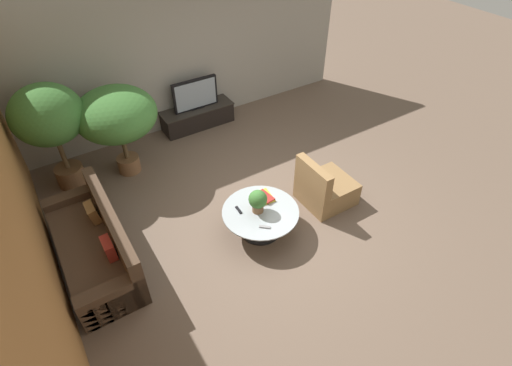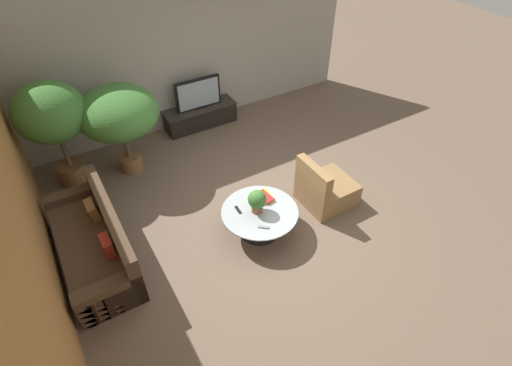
# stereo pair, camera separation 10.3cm
# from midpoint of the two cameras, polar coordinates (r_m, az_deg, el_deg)

# --- Properties ---
(ground_plane) EXTENTS (24.00, 24.00, 0.00)m
(ground_plane) POSITION_cam_midpoint_polar(r_m,az_deg,el_deg) (6.55, 2.65, -3.83)
(ground_plane) COLOR brown
(back_wall_stone) EXTENTS (7.40, 0.12, 3.00)m
(back_wall_stone) POSITION_cam_midpoint_polar(r_m,az_deg,el_deg) (8.20, -10.09, 17.93)
(back_wall_stone) COLOR #A39E93
(back_wall_stone) RESTS_ON ground
(side_wall_left) EXTENTS (0.12, 7.40, 3.00)m
(side_wall_left) POSITION_cam_midpoint_polar(r_m,az_deg,el_deg) (5.14, -30.47, -3.09)
(side_wall_left) COLOR #B2753D
(side_wall_left) RESTS_ON ground
(media_console) EXTENTS (1.51, 0.50, 0.42)m
(media_console) POSITION_cam_midpoint_polar(r_m,az_deg,el_deg) (8.54, -7.60, 9.51)
(media_console) COLOR black
(media_console) RESTS_ON ground
(television) EXTENTS (0.94, 0.13, 0.62)m
(television) POSITION_cam_midpoint_polar(r_m,az_deg,el_deg) (8.29, -7.91, 12.51)
(television) COLOR black
(television) RESTS_ON media_console
(coffee_table) EXTENTS (1.15, 1.15, 0.42)m
(coffee_table) POSITION_cam_midpoint_polar(r_m,az_deg,el_deg) (6.02, 1.03, -4.85)
(coffee_table) COLOR black
(coffee_table) RESTS_ON ground
(couch_by_wall) EXTENTS (0.84, 2.16, 0.84)m
(couch_by_wall) POSITION_cam_midpoint_polar(r_m,az_deg,el_deg) (6.10, -21.52, -8.06)
(couch_by_wall) COLOR #4C3828
(couch_by_wall) RESTS_ON ground
(armchair_wicker) EXTENTS (0.80, 0.76, 0.86)m
(armchair_wicker) POSITION_cam_midpoint_polar(r_m,az_deg,el_deg) (6.61, 10.26, -0.95)
(armchair_wicker) COLOR olive
(armchair_wicker) RESTS_ON ground
(potted_palm_tall) EXTENTS (1.11, 1.11, 1.87)m
(potted_palm_tall) POSITION_cam_midpoint_polar(r_m,az_deg,el_deg) (7.06, -26.81, 8.46)
(potted_palm_tall) COLOR brown
(potted_palm_tall) RESTS_ON ground
(potted_palm_corner) EXTENTS (1.35, 1.35, 1.61)m
(potted_palm_corner) POSITION_cam_midpoint_polar(r_m,az_deg,el_deg) (7.07, -18.65, 9.31)
(potted_palm_corner) COLOR brown
(potted_palm_corner) RESTS_ON ground
(potted_plant_tabletop) EXTENTS (0.28, 0.28, 0.37)m
(potted_plant_tabletop) POSITION_cam_midpoint_polar(r_m,az_deg,el_deg) (5.79, 0.67, -2.51)
(potted_plant_tabletop) COLOR brown
(potted_plant_tabletop) RESTS_ON coffee_table
(book_stack) EXTENTS (0.26, 0.34, 0.05)m
(book_stack) POSITION_cam_midpoint_polar(r_m,az_deg,el_deg) (6.13, 1.67, -1.98)
(book_stack) COLOR gold
(book_stack) RESTS_ON coffee_table
(remote_black) EXTENTS (0.05, 0.16, 0.02)m
(remote_black) POSITION_cam_midpoint_polar(r_m,az_deg,el_deg) (5.95, -2.10, -3.83)
(remote_black) COLOR black
(remote_black) RESTS_ON coffee_table
(remote_silver) EXTENTS (0.15, 0.14, 0.02)m
(remote_silver) POSITION_cam_midpoint_polar(r_m,az_deg,el_deg) (5.70, 1.59, -6.30)
(remote_silver) COLOR gray
(remote_silver) RESTS_ON coffee_table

